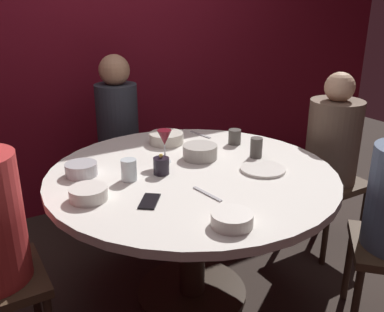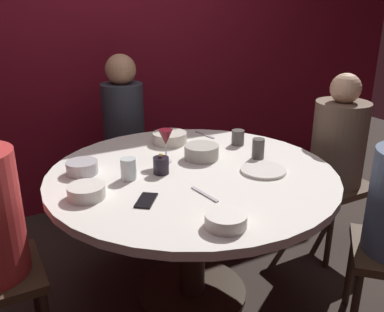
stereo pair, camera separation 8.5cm
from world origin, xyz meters
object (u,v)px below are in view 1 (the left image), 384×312
Objects in this scene: bowl_small_white at (200,152)px; cup_near_candle at (129,170)px; dinner_plate at (263,169)px; cup_by_left_diner at (256,148)px; bowl_serving_large at (81,169)px; bowl_salad_center at (166,138)px; cup_by_right_diner at (235,137)px; wine_glass at (165,139)px; seated_diner_back at (118,123)px; bowl_sauce_side at (89,193)px; seated_diner_right at (333,144)px; dining_table at (192,196)px; candle_holder at (161,166)px; cell_phone at (150,201)px; bowl_rice_portion at (232,219)px.

cup_near_candle is at bearing -170.67° from bowl_small_white.
dinner_plate is 2.08× the size of cup_by_left_diner.
dinner_plate is 1.46× the size of bowl_serving_large.
bowl_salad_center reaches higher than bowl_serving_large.
cup_by_right_diner reaches higher than bowl_serving_large.
dinner_plate is (0.37, -0.35, -0.12)m from wine_glass.
seated_diner_back reaches higher than bowl_serving_large.
seated_diner_back is 1.18m from bowl_sauce_side.
wine_glass is 0.50m from cup_by_left_diner.
cup_near_candle reaches higher than dinner_plate.
bowl_sauce_side is at bearing -177.77° from cup_by_left_diner.
seated_diner_right is 11.17× the size of cup_near_candle.
candle_holder is (-0.15, 0.05, 0.18)m from dining_table.
cup_by_right_diner is at bearing 73.34° from dinner_plate.
dinner_plate is at bearing -25.81° from candle_holder.
cup_near_candle is 1.18× the size of cup_by_right_diner.
bowl_sauce_side is (-0.39, -0.09, -0.01)m from candle_holder.
cell_phone is 1.29× the size of cup_by_left_diner.
cup_near_candle is 0.71m from cup_by_left_diner.
bowl_serving_large is at bearing -8.76° from seated_diner_right.
seated_diner_back is 0.56m from bowl_salad_center.
dining_table is at bearing -101.45° from bowl_salad_center.
bowl_sauce_side is 1.59× the size of cup_near_candle.
cup_by_right_diner is (0.49, 0.05, -0.08)m from wine_glass.
cell_phone is (-1.34, -0.20, 0.04)m from seated_diner_right.
candle_holder reaches higher than dinner_plate.
bowl_small_white is (-0.18, 0.30, 0.03)m from dinner_plate.
cup_near_candle is at bearing 105.43° from bowl_rice_portion.
cell_phone is at bearing -122.92° from bowl_salad_center.
dinner_plate is at bearing 14.72° from seated_diner_back.
cup_near_candle is (-0.16, 0.01, 0.01)m from candle_holder.
cup_near_candle reaches higher than bowl_salad_center.
cup_by_left_diner is (0.88, -0.24, 0.02)m from bowl_serving_large.
dining_table is at bearing 0.00° from seated_diner_right.
bowl_small_white is 1.69× the size of cup_by_left_diner.
bowl_rice_portion is (0.34, -0.77, -0.00)m from bowl_serving_large.
seated_diner_back is 0.99m from cup_near_candle.
bowl_serving_large is at bearing 153.03° from dinner_plate.
wine_glass is at bearing 25.14° from cup_near_candle.
bowl_salad_center is 0.55m from cup_by_left_diner.
seated_diner_right reaches higher than bowl_serving_large.
wine_glass is at bearing 157.96° from cup_by_left_diner.
seated_diner_right is at bearing -8.76° from bowl_serving_large.
bowl_rice_portion is 1.56× the size of cup_near_candle.
cell_phone is at bearing -148.63° from dining_table.
bowl_serving_large is (-0.34, 0.18, -0.01)m from candle_holder.
cup_near_candle is (-0.40, -0.39, 0.02)m from bowl_salad_center.
seated_diner_right is 6.24× the size of bowl_small_white.
cup_near_candle is (0.18, -0.17, 0.02)m from bowl_serving_large.
seated_diner_back is at bearing 111.48° from cup_by_left_diner.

